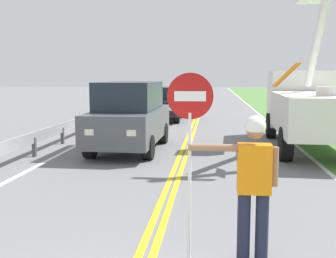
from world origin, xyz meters
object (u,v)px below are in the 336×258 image
Objects in this scene: utility_bucket_truck at (309,103)px; oncoming_sedan_second at (163,104)px; flagger_worker at (253,180)px; oncoming_suv_nearest at (130,116)px; stop_sign_paddle at (190,124)px.

oncoming_sedan_second is at bearing 127.14° from utility_bucket_truck.
oncoming_suv_nearest reaches higher than flagger_worker.
flagger_worker is 0.44× the size of oncoming_sedan_second.
oncoming_suv_nearest is at bearing 111.58° from flagger_worker.
flagger_worker is 16.68m from oncoming_sedan_second.
utility_bucket_truck reaches higher than flagger_worker.
oncoming_suv_nearest is 1.13× the size of oncoming_sedan_second.
flagger_worker is 9.32m from utility_bucket_truck.
flagger_worker is 0.78× the size of stop_sign_paddle.
stop_sign_paddle is 0.34× the size of utility_bucket_truck.
oncoming_sedan_second is (-0.01, 8.76, -0.23)m from oncoming_suv_nearest.
flagger_worker is 0.39× the size of oncoming_suv_nearest.
utility_bucket_truck is at bearing -52.86° from oncoming_sedan_second.
oncoming_sedan_second is (-3.03, 16.40, -0.21)m from flagger_worker.
oncoming_suv_nearest is (-2.25, 7.64, -0.65)m from stop_sign_paddle.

